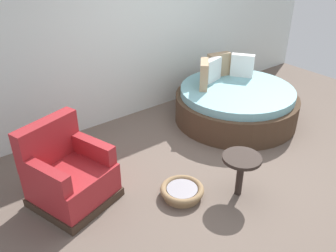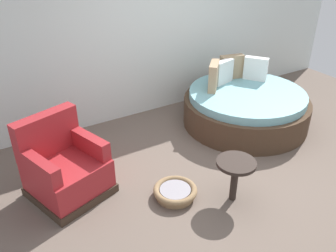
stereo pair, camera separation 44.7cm
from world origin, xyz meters
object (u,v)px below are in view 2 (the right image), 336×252
(round_daybed, at_px, (245,107))
(pet_basket, at_px, (175,192))
(red_armchair, at_px, (65,168))
(side_table, at_px, (236,168))

(round_daybed, distance_m, pet_basket, 2.13)
(round_daybed, xyz_separation_m, pet_basket, (-1.89, -0.96, -0.21))
(red_armchair, xyz_separation_m, side_table, (1.58, -1.11, 0.10))
(side_table, bearing_deg, pet_basket, 146.24)
(red_armchair, distance_m, side_table, 1.94)
(round_daybed, height_order, pet_basket, round_daybed)
(round_daybed, distance_m, red_armchair, 2.94)
(round_daybed, xyz_separation_m, side_table, (-1.34, -1.33, 0.14))
(round_daybed, bearing_deg, pet_basket, -153.18)
(round_daybed, xyz_separation_m, red_armchair, (-2.93, -0.21, 0.05))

